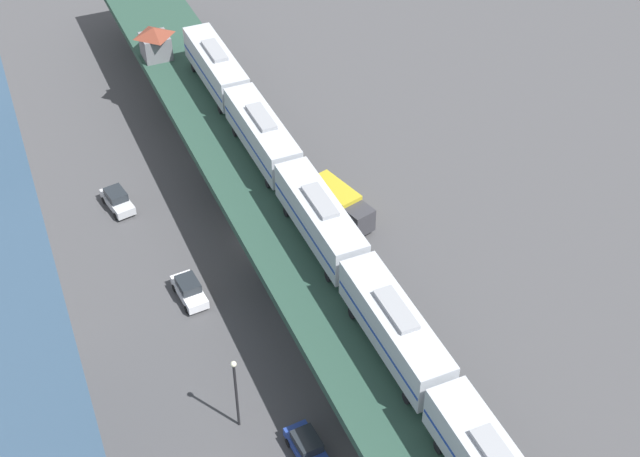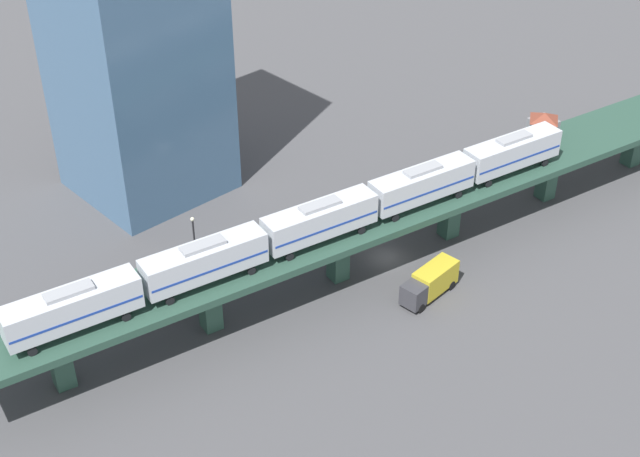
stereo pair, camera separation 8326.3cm
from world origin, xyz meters
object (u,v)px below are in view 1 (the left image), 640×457
subway_train (320,218)px  street_lamp (236,388)px  street_car_silver (117,200)px  delivery_truck (340,204)px  signal_hut (155,42)px  street_car_white (189,290)px  street_car_blue (308,447)px

subway_train → street_lamp: size_ratio=8.91×
street_car_silver → delivery_truck: size_ratio=0.60×
subway_train → street_lamp: subway_train is taller
signal_hut → delivery_truck: signal_hut is taller
delivery_truck → street_car_white: bearing=4.7°
subway_train → street_car_blue: (9.32, 12.05, -8.42)m
subway_train → street_car_white: bearing=-37.9°
street_car_blue → street_car_silver: size_ratio=1.03×
street_car_blue → street_car_white: (-0.59, -18.84, 0.00)m
street_car_silver → street_lamp: size_ratio=0.64×
signal_hut → street_car_silver: signal_hut is taller
signal_hut → street_car_blue: bearing=75.5°
street_car_silver → street_lamp: 28.74m
street_lamp → delivery_truck: bearing=-142.8°
signal_hut → street_car_white: (11.25, 27.00, -7.68)m
street_car_blue → street_car_white: same height
signal_hut → street_car_silver: size_ratio=0.85×
subway_train → signal_hut: (-2.53, -33.80, -0.74)m
street_car_silver → signal_hut: bearing=-132.0°
street_car_white → street_lamp: size_ratio=0.66×
street_car_white → delivery_truck: 16.68m
street_car_silver → street_car_white: size_ratio=0.97×
signal_hut → street_car_silver: 18.33m
signal_hut → street_car_blue: 47.97m
street_car_blue → subway_train: bearing=-127.7°
subway_train → street_car_silver: bearing=-68.1°
delivery_truck → signal_hut: bearing=-78.2°
delivery_truck → street_lamp: 25.05m
street_car_blue → street_car_white: size_ratio=1.00×
delivery_truck → street_lamp: bearing=37.2°
street_car_blue → street_lamp: 6.58m
street_car_white → street_lamp: (3.26, 13.73, 3.17)m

